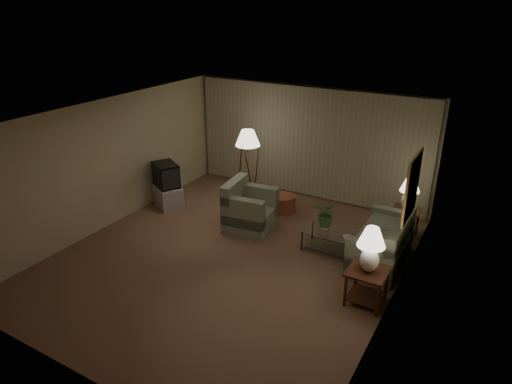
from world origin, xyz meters
TOP-DOWN VIEW (x-y plane):
  - ground at (0.00, 0.00)m, footprint 7.00×7.00m
  - room_shell at (0.02, 1.51)m, footprint 6.04×7.02m
  - sofa at (2.50, 1.22)m, footprint 1.69×0.85m
  - armchair at (-0.27, 1.17)m, footprint 1.21×1.17m
  - side_table_near at (2.65, -0.13)m, footprint 0.61×0.61m
  - side_table_far at (2.65, 2.47)m, footprint 0.53×0.45m
  - table_lamp_near at (2.65, -0.13)m, footprint 0.44×0.44m
  - table_lamp_far at (2.65, 2.47)m, footprint 0.39×0.39m
  - coffee_table at (1.59, 1.12)m, footprint 1.19×0.65m
  - tv_cabinet at (-2.55, 1.19)m, footprint 1.27×1.23m
  - crt_tv at (-2.55, 1.19)m, footprint 1.04×1.01m
  - floor_lamp at (-1.03, 2.35)m, footprint 0.57×0.57m
  - ottoman at (-0.06, 2.28)m, footprint 0.75×0.75m
  - vase at (1.44, 1.12)m, footprint 0.18×0.18m
  - flowers at (1.44, 1.12)m, footprint 0.57×0.54m
  - book at (1.84, 1.02)m, footprint 0.23×0.25m

SIDE VIEW (x-z plane):
  - ground at x=0.00m, z-range 0.00..0.00m
  - ottoman at x=-0.06m, z-range 0.00..0.38m
  - tv_cabinet at x=-2.55m, z-range 0.00..0.50m
  - coffee_table at x=1.59m, z-range 0.07..0.49m
  - sofa at x=2.50m, z-range 0.00..0.75m
  - side_table_far at x=2.65m, z-range 0.10..0.70m
  - armchair at x=-0.27m, z-range 0.00..0.83m
  - side_table_near at x=2.65m, z-range 0.12..0.72m
  - book at x=1.84m, z-range 0.41..0.43m
  - vase at x=1.44m, z-range 0.41..0.57m
  - crt_tv at x=-2.55m, z-range 0.50..1.05m
  - flowers at x=1.44m, z-range 0.57..1.08m
  - floor_lamp at x=-1.03m, z-range 0.04..1.81m
  - table_lamp_far at x=2.65m, z-range 0.66..1.33m
  - table_lamp_near at x=2.65m, z-range 0.67..1.42m
  - room_shell at x=0.02m, z-range 0.39..3.11m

